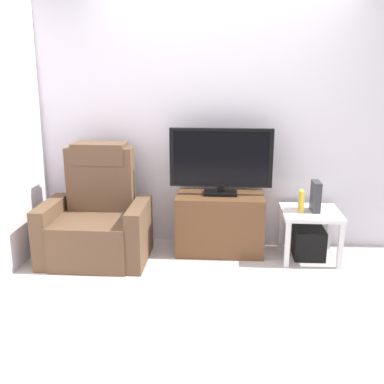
% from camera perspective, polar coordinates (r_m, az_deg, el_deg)
% --- Properties ---
extents(ground_plane, '(6.40, 6.40, 0.00)m').
position_cam_1_polar(ground_plane, '(3.74, 3.60, -12.53)').
color(ground_plane, '#BCB2AD').
extents(wall_back, '(6.40, 0.06, 2.60)m').
position_cam_1_polar(wall_back, '(4.46, 4.12, 9.53)').
color(wall_back, silver).
rests_on(wall_back, ground).
extents(tv_stand, '(0.85, 0.46, 0.58)m').
position_cam_1_polar(tv_stand, '(4.40, 3.60, -4.02)').
color(tv_stand, brown).
rests_on(tv_stand, ground).
extents(television, '(0.98, 0.20, 0.64)m').
position_cam_1_polar(television, '(4.25, 3.74, 4.13)').
color(television, black).
rests_on(television, tv_stand).
extents(recliner_armchair, '(0.98, 0.78, 1.08)m').
position_cam_1_polar(recliner_armchair, '(4.33, -12.12, -3.54)').
color(recliner_armchair, brown).
rests_on(recliner_armchair, ground).
extents(side_table, '(0.54, 0.54, 0.47)m').
position_cam_1_polar(side_table, '(4.36, 14.99, -3.30)').
color(side_table, white).
rests_on(side_table, ground).
extents(subwoofer_box, '(0.29, 0.29, 0.29)m').
position_cam_1_polar(subwoofer_box, '(4.44, 14.76, -6.37)').
color(subwoofer_box, black).
rests_on(subwoofer_box, ground).
extents(book_upright, '(0.04, 0.11, 0.20)m').
position_cam_1_polar(book_upright, '(4.27, 13.88, -1.14)').
color(book_upright, gold).
rests_on(book_upright, side_table).
extents(game_console, '(0.07, 0.20, 0.28)m').
position_cam_1_polar(game_console, '(4.31, 15.62, -0.53)').
color(game_console, '#333338').
rests_on(game_console, side_table).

